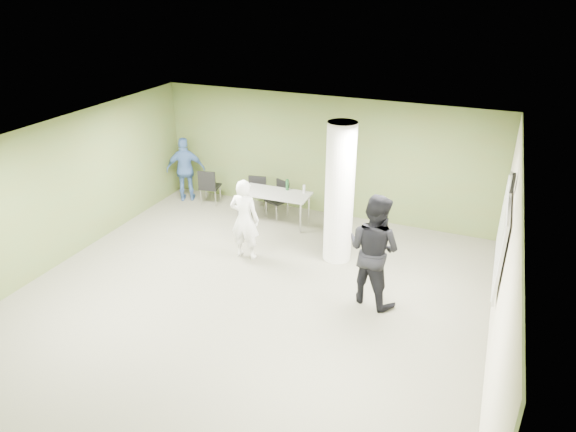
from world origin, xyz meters
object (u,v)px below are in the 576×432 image
at_px(folding_table, 276,194).
at_px(woman_white, 245,219).
at_px(man_black, 374,250).
at_px(chair_back_left, 209,185).
at_px(man_blue, 186,169).

relative_size(folding_table, woman_white, 0.96).
xyz_separation_m(folding_table, man_black, (2.78, -2.22, 0.30)).
bearing_deg(woman_white, folding_table, -89.29).
bearing_deg(woman_white, chair_back_left, -46.28).
height_order(woman_white, man_blue, woman_white).
xyz_separation_m(woman_white, man_black, (2.71, -0.55, 0.17)).
relative_size(woman_white, man_blue, 1.03).
bearing_deg(man_black, folding_table, -19.07).
bearing_deg(chair_back_left, man_blue, -16.66).
height_order(folding_table, man_blue, man_blue).
bearing_deg(man_blue, folding_table, 145.65).
distance_m(folding_table, man_blue, 2.65).
distance_m(woman_white, man_black, 2.77).
bearing_deg(man_black, man_blue, -6.17).
distance_m(chair_back_left, man_black, 5.38).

